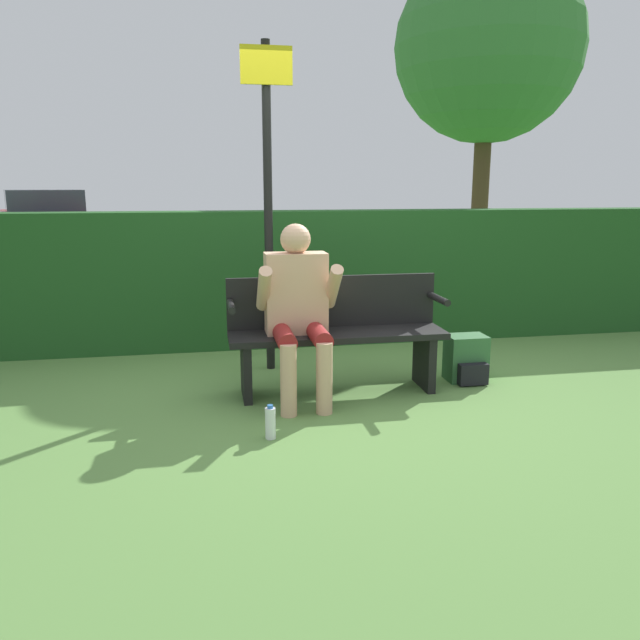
% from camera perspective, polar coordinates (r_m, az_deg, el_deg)
% --- Properties ---
extents(ground_plane, '(40.00, 40.00, 0.00)m').
position_cam_1_polar(ground_plane, '(4.68, 1.59, -6.58)').
color(ground_plane, '#5B8942').
extents(hedge_back, '(12.00, 0.37, 1.27)m').
position_cam_1_polar(hedge_back, '(5.98, -1.40, 3.86)').
color(hedge_back, '#1E4C1E').
rests_on(hedge_back, ground).
extents(park_bench, '(1.59, 0.41, 0.85)m').
position_cam_1_polar(park_bench, '(4.61, 1.48, -1.05)').
color(park_bench, black).
rests_on(park_bench, ground).
extents(person_seated, '(0.57, 0.62, 1.25)m').
position_cam_1_polar(person_seated, '(4.40, -2.02, 1.52)').
color(person_seated, '#DBA884').
rests_on(person_seated, ground).
extents(backpack, '(0.30, 0.30, 0.36)m').
position_cam_1_polar(backpack, '(5.03, 13.25, -3.53)').
color(backpack, '#336638').
rests_on(backpack, ground).
extents(water_bottle, '(0.06, 0.06, 0.21)m').
position_cam_1_polar(water_bottle, '(3.84, -4.56, -9.35)').
color(water_bottle, white).
rests_on(water_bottle, ground).
extents(signpost, '(0.40, 0.09, 2.59)m').
position_cam_1_polar(signpost, '(5.05, -4.78, 11.93)').
color(signpost, black).
rests_on(signpost, ground).
extents(parked_car, '(3.02, 4.58, 1.39)m').
position_cam_1_polar(parked_car, '(16.56, -23.80, 8.31)').
color(parked_car, maroon).
rests_on(parked_car, ground).
extents(tree, '(2.69, 2.69, 4.79)m').
position_cam_1_polar(tree, '(10.06, 15.11, 22.85)').
color(tree, '#4C3823').
rests_on(tree, ground).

